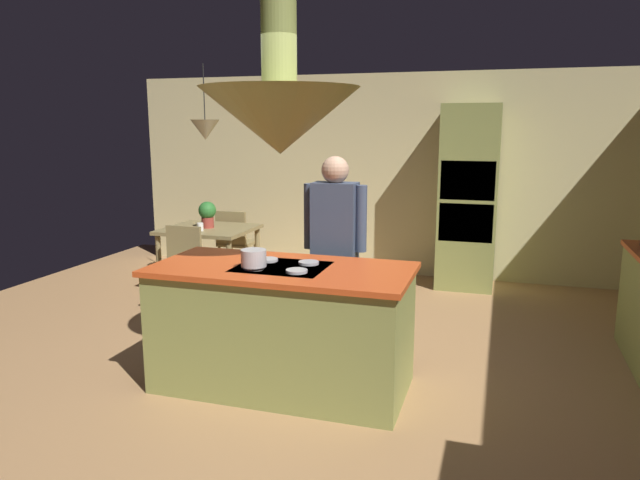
% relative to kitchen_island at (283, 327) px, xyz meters
% --- Properties ---
extents(ground, '(8.16, 8.16, 0.00)m').
position_rel_kitchen_island_xyz_m(ground, '(0.00, 0.20, -0.46)').
color(ground, '#AD7F51').
extents(wall_back, '(6.80, 0.10, 2.55)m').
position_rel_kitchen_island_xyz_m(wall_back, '(0.00, 3.65, 0.82)').
color(wall_back, beige).
rests_on(wall_back, ground).
extents(kitchen_island, '(1.87, 0.90, 0.93)m').
position_rel_kitchen_island_xyz_m(kitchen_island, '(0.00, 0.00, 0.00)').
color(kitchen_island, '#8C934C').
rests_on(kitchen_island, ground).
extents(oven_tower, '(0.66, 0.62, 2.15)m').
position_rel_kitchen_island_xyz_m(oven_tower, '(1.10, 3.24, 0.61)').
color(oven_tower, '#8C934C').
rests_on(oven_tower, ground).
extents(dining_table, '(0.98, 0.88, 0.76)m').
position_rel_kitchen_island_xyz_m(dining_table, '(-1.70, 2.10, 0.19)').
color(dining_table, olive).
rests_on(dining_table, ground).
extents(person_at_island, '(0.53, 0.22, 1.67)m').
position_rel_kitchen_island_xyz_m(person_at_island, '(0.19, 0.72, 0.50)').
color(person_at_island, tan).
rests_on(person_at_island, ground).
extents(range_hood, '(1.10, 1.10, 1.00)m').
position_rel_kitchen_island_xyz_m(range_hood, '(0.00, 0.00, 1.50)').
color(range_hood, '#8C934C').
extents(pendant_light_over_table, '(0.32, 0.32, 0.82)m').
position_rel_kitchen_island_xyz_m(pendant_light_over_table, '(-1.70, 2.10, 1.40)').
color(pendant_light_over_table, beige).
extents(chair_facing_island, '(0.40, 0.40, 0.87)m').
position_rel_kitchen_island_xyz_m(chair_facing_island, '(-1.70, 1.44, 0.04)').
color(chair_facing_island, olive).
rests_on(chair_facing_island, ground).
extents(chair_by_back_wall, '(0.40, 0.40, 0.87)m').
position_rel_kitchen_island_xyz_m(chair_by_back_wall, '(-1.70, 2.76, 0.04)').
color(chair_by_back_wall, olive).
rests_on(chair_by_back_wall, ground).
extents(potted_plant_on_table, '(0.20, 0.20, 0.30)m').
position_rel_kitchen_island_xyz_m(potted_plant_on_table, '(-1.71, 2.10, 0.47)').
color(potted_plant_on_table, '#99382D').
rests_on(potted_plant_on_table, dining_table).
extents(cup_on_table, '(0.07, 0.07, 0.09)m').
position_rel_kitchen_island_xyz_m(cup_on_table, '(-1.69, 1.88, 0.35)').
color(cup_on_table, white).
rests_on(cup_on_table, dining_table).
extents(cooking_pot_on_cooktop, '(0.18, 0.18, 0.12)m').
position_rel_kitchen_island_xyz_m(cooking_pot_on_cooktop, '(-0.16, -0.13, 0.53)').
color(cooking_pot_on_cooktop, '#B2B2B7').
rests_on(cooking_pot_on_cooktop, kitchen_island).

